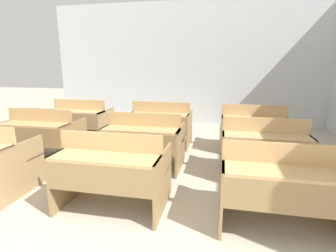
# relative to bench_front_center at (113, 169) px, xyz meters

# --- Properties ---
(wall_back) EXTENTS (7.30, 0.06, 3.17)m
(wall_back) POSITION_rel_bench_front_center_xyz_m (0.14, 4.58, 1.14)
(wall_back) COLOR silver
(wall_back) RESTS_ON ground_plane
(bench_front_center) EXTENTS (1.15, 0.80, 0.87)m
(bench_front_center) POSITION_rel_bench_front_center_xyz_m (0.00, 0.00, 0.00)
(bench_front_center) COLOR olive
(bench_front_center) RESTS_ON ground_plane
(bench_front_right) EXTENTS (1.15, 0.80, 0.87)m
(bench_front_right) POSITION_rel_bench_front_center_xyz_m (1.75, -0.02, 0.00)
(bench_front_right) COLOR olive
(bench_front_right) RESTS_ON ground_plane
(bench_second_left) EXTENTS (1.15, 0.80, 0.87)m
(bench_second_left) POSITION_rel_bench_front_center_xyz_m (-1.77, 1.20, 0.00)
(bench_second_left) COLOR olive
(bench_second_left) RESTS_ON ground_plane
(bench_second_center) EXTENTS (1.15, 0.80, 0.87)m
(bench_second_center) POSITION_rel_bench_front_center_xyz_m (-0.00, 1.21, 0.00)
(bench_second_center) COLOR olive
(bench_second_center) RESTS_ON ground_plane
(bench_second_right) EXTENTS (1.15, 0.80, 0.87)m
(bench_second_right) POSITION_rel_bench_front_center_xyz_m (1.75, 1.19, 0.00)
(bench_second_right) COLOR #97794F
(bench_second_right) RESTS_ON ground_plane
(bench_third_left) EXTENTS (1.15, 0.80, 0.87)m
(bench_third_left) POSITION_rel_bench_front_center_xyz_m (-1.75, 2.39, 0.00)
(bench_third_left) COLOR #997A50
(bench_third_left) RESTS_ON ground_plane
(bench_third_center) EXTENTS (1.15, 0.80, 0.87)m
(bench_third_center) POSITION_rel_bench_front_center_xyz_m (-0.02, 2.42, 0.00)
(bench_third_center) COLOR #95764C
(bench_third_center) RESTS_ON ground_plane
(bench_third_right) EXTENTS (1.15, 0.80, 0.87)m
(bench_third_right) POSITION_rel_bench_front_center_xyz_m (1.73, 2.39, 0.00)
(bench_third_right) COLOR #96784E
(bench_third_right) RESTS_ON ground_plane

